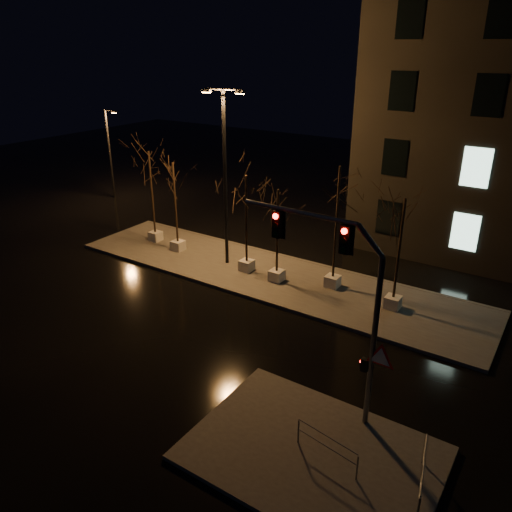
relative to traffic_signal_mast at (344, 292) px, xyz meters
The scene contains 14 objects.
ground 8.59m from the traffic_signal_mast, 168.47° to the left, with size 90.00×90.00×0.00m, color black.
median 11.27m from the traffic_signal_mast, 134.12° to the left, with size 22.00×5.00×0.15m, color #494642.
sidewalk_corner 4.75m from the traffic_signal_mast, 83.08° to the right, with size 7.00×5.00×0.15m, color #494642.
tree_0 17.16m from the traffic_signal_mast, 153.17° to the left, with size 1.80×1.80×5.45m.
tree_1 15.11m from the traffic_signal_mast, 150.86° to the left, with size 1.80×1.80×5.14m.
tree_2 11.09m from the traffic_signal_mast, 139.21° to the left, with size 1.80×1.80×5.14m.
tree_3 9.58m from the traffic_signal_mast, 132.54° to the left, with size 1.80×1.80×4.77m.
tree_4 8.88m from the traffic_signal_mast, 115.94° to the left, with size 1.80×1.80×6.04m.
tree_5 7.56m from the traffic_signal_mast, 95.57° to the left, with size 1.80×1.80×5.18m.
traffic_signal_mast is the anchor object (origin of this frame).
streetlight_main 12.38m from the traffic_signal_mast, 142.74° to the left, with size 2.22×0.63×8.90m.
streetlight_far 27.82m from the traffic_signal_mast, 152.21° to the left, with size 1.30×0.25×6.60m.
guard_rail_a 4.26m from the traffic_signal_mast, 71.35° to the right, with size 2.02×0.38×0.88m.
guard_rail_b 5.11m from the traffic_signal_mast, 28.57° to the right, with size 0.51×2.19×1.06m.
Camera 1 is at (12.20, -13.57, 10.99)m, focal length 35.00 mm.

